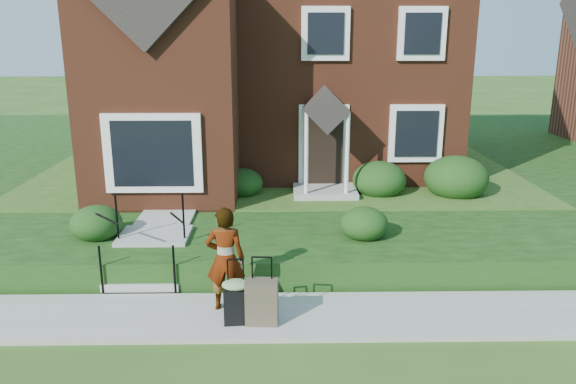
{
  "coord_description": "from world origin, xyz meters",
  "views": [
    {
      "loc": [
        0.02,
        -8.45,
        4.52
      ],
      "look_at": [
        0.2,
        2.0,
        1.63
      ],
      "focal_mm": 35.0,
      "sensor_mm": 36.0,
      "label": 1
    }
  ],
  "objects_px": {
    "front_steps": "(150,252)",
    "woman": "(225,259)",
    "suitcase_black": "(236,299)",
    "suitcase_olive": "(262,302)"
  },
  "relations": [
    {
      "from": "front_steps",
      "to": "woman",
      "type": "height_order",
      "value": "woman"
    },
    {
      "from": "suitcase_black",
      "to": "suitcase_olive",
      "type": "xyz_separation_m",
      "value": [
        0.41,
        -0.01,
        -0.05
      ]
    },
    {
      "from": "front_steps",
      "to": "suitcase_black",
      "type": "xyz_separation_m",
      "value": [
        1.84,
        -2.14,
        0.03
      ]
    },
    {
      "from": "suitcase_black",
      "to": "suitcase_olive",
      "type": "relative_size",
      "value": 0.97
    },
    {
      "from": "woman",
      "to": "suitcase_olive",
      "type": "relative_size",
      "value": 1.6
    },
    {
      "from": "suitcase_olive",
      "to": "woman",
      "type": "bearing_deg",
      "value": 142.67
    },
    {
      "from": "suitcase_black",
      "to": "suitcase_olive",
      "type": "bearing_deg",
      "value": -6.54
    },
    {
      "from": "suitcase_black",
      "to": "suitcase_olive",
      "type": "height_order",
      "value": "suitcase_olive"
    },
    {
      "from": "front_steps",
      "to": "suitcase_black",
      "type": "relative_size",
      "value": 1.86
    },
    {
      "from": "suitcase_olive",
      "to": "suitcase_black",
      "type": "bearing_deg",
      "value": -177.73
    }
  ]
}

